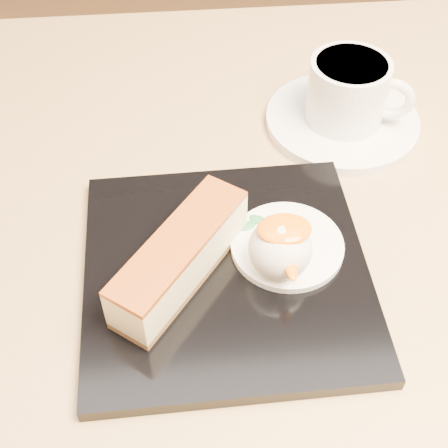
{
  "coord_description": "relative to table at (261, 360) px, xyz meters",
  "views": [
    {
      "loc": [
        -0.06,
        -0.31,
        1.12
      ],
      "look_at": [
        -0.04,
        0.01,
        0.76
      ],
      "focal_mm": 50.0,
      "sensor_mm": 36.0,
      "label": 1
    }
  ],
  "objects": [
    {
      "name": "mango_sauce",
      "position": [
        0.01,
        -0.01,
        0.21
      ],
      "size": [
        0.04,
        0.03,
        0.01
      ],
      "primitive_type": "ellipsoid",
      "color": "orange",
      "rests_on": "ice_cream_scoop"
    },
    {
      "name": "cheesecake",
      "position": [
        -0.07,
        -0.01,
        0.19
      ],
      "size": [
        0.11,
        0.13,
        0.04
      ],
      "rotation": [
        0.0,
        0.0,
        0.92
      ],
      "color": "brown",
      "rests_on": "dessert_plate"
    },
    {
      "name": "mint_sprig",
      "position": [
        -0.02,
        0.03,
        0.17
      ],
      "size": [
        0.03,
        0.02,
        0.0
      ],
      "color": "#2B8540",
      "rests_on": "cream_smear"
    },
    {
      "name": "saucer",
      "position": [
        0.1,
        0.17,
        0.16
      ],
      "size": [
        0.15,
        0.15,
        0.01
      ],
      "primitive_type": "cylinder",
      "color": "white",
      "rests_on": "table"
    },
    {
      "name": "cream_smear",
      "position": [
        0.01,
        0.01,
        0.17
      ],
      "size": [
        0.09,
        0.09,
        0.01
      ],
      "primitive_type": "cylinder",
      "color": "white",
      "rests_on": "dessert_plate"
    },
    {
      "name": "coffee_cup",
      "position": [
        0.1,
        0.17,
        0.2
      ],
      "size": [
        0.1,
        0.08,
        0.06
      ],
      "rotation": [
        0.0,
        0.0,
        -0.39
      ],
      "color": "white",
      "rests_on": "saucer"
    },
    {
      "name": "dessert_plate",
      "position": [
        -0.04,
        -0.01,
        0.16
      ],
      "size": [
        0.22,
        0.22,
        0.01
      ],
      "primitive_type": "cube",
      "rotation": [
        0.0,
        0.0,
        0.02
      ],
      "color": "black",
      "rests_on": "table"
    },
    {
      "name": "table",
      "position": [
        0.0,
        0.0,
        0.0
      ],
      "size": [
        0.8,
        0.8,
        0.72
      ],
      "color": "black",
      "rests_on": "ground"
    },
    {
      "name": "ice_cream_scoop",
      "position": [
        0.0,
        -0.01,
        0.19
      ],
      "size": [
        0.05,
        0.05,
        0.05
      ],
      "primitive_type": "sphere",
      "color": "white",
      "rests_on": "cream_smear"
    }
  ]
}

